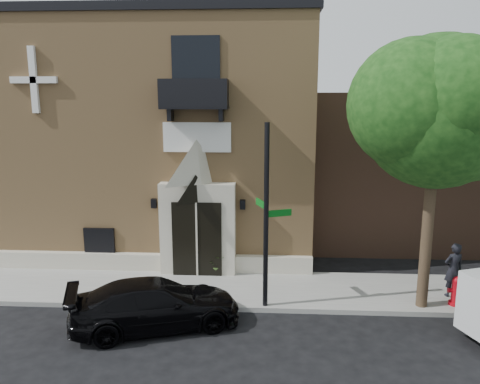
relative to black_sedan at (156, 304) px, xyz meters
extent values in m
plane|color=black|center=(1.63, 1.03, -0.67)|extent=(120.00, 120.00, 0.00)
cube|color=gray|center=(2.63, 2.53, -0.59)|extent=(42.00, 3.00, 0.15)
cube|color=tan|center=(-1.37, 9.03, 3.83)|extent=(12.00, 10.00, 9.00)
cube|color=black|center=(-1.37, 9.03, 8.48)|extent=(12.20, 10.20, 0.30)
cube|color=beige|center=(-1.37, 3.91, -0.22)|extent=(12.00, 0.30, 0.60)
cube|color=beige|center=(0.63, 3.78, 1.08)|extent=(2.60, 0.55, 3.20)
pyramid|color=beige|center=(0.63, 3.78, 3.43)|extent=(2.60, 0.55, 1.50)
cube|color=black|center=(0.63, 3.49, 0.78)|extent=(1.70, 0.06, 2.60)
cube|color=beige|center=(0.63, 3.45, 0.78)|extent=(0.06, 0.04, 2.60)
cube|color=white|center=(0.63, 3.97, 4.23)|extent=(2.30, 0.10, 1.00)
cube|color=black|center=(0.63, 3.58, 5.23)|extent=(2.20, 0.90, 0.10)
cube|color=black|center=(0.63, 3.15, 5.68)|extent=(2.20, 0.06, 0.90)
cube|color=black|center=(-0.42, 3.58, 5.68)|extent=(0.06, 0.90, 0.90)
cube|color=black|center=(1.68, 3.58, 5.68)|extent=(0.06, 0.90, 0.90)
cube|color=black|center=(0.63, 4.00, 6.43)|extent=(1.60, 0.08, 2.20)
cube|color=white|center=(-4.87, 3.95, 6.13)|extent=(0.22, 0.14, 2.20)
cube|color=white|center=(-4.87, 3.95, 6.13)|extent=(1.60, 0.14, 0.22)
cube|color=black|center=(-2.97, 3.98, 0.48)|extent=(1.10, 0.10, 1.00)
cube|color=#CF6719|center=(-2.97, 4.01, 0.48)|extent=(0.85, 0.06, 0.75)
cube|color=black|center=(-0.92, 3.91, 1.93)|extent=(0.18, 0.18, 0.32)
cube|color=black|center=(2.18, 3.91, 1.93)|extent=(0.18, 0.18, 0.32)
cylinder|color=#38281C|center=(7.63, 1.48, 1.58)|extent=(0.32, 0.32, 4.20)
sphere|color=#11370F|center=(7.63, 1.48, 5.15)|extent=(4.20, 4.20, 4.20)
sphere|color=#11370F|center=(8.43, 1.78, 4.85)|extent=(3.36, 3.36, 3.36)
sphere|color=#11370F|center=(6.93, 1.28, 5.35)|extent=(3.57, 3.57, 3.57)
sphere|color=#11370F|center=(7.83, 0.78, 5.55)|extent=(3.15, 3.15, 3.15)
imported|color=black|center=(0.00, 0.00, 0.00)|extent=(4.96, 3.26, 1.34)
cylinder|color=black|center=(8.74, 0.15, -0.32)|extent=(0.72, 0.44, 0.69)
cylinder|color=black|center=(2.99, 1.23, 2.18)|extent=(0.14, 0.14, 5.40)
cube|color=#095C14|center=(3.37, 1.38, 2.27)|extent=(0.72, 0.32, 0.20)
cube|color=#095C14|center=(2.84, 1.60, 2.50)|extent=(0.32, 0.72, 0.20)
cylinder|color=#BA0814|center=(8.67, 1.60, -0.47)|extent=(0.40, 0.40, 0.09)
cylinder|color=#BA0814|center=(8.67, 1.60, -0.12)|extent=(0.29, 0.29, 0.62)
sphere|color=#BA0814|center=(8.67, 1.60, 0.22)|extent=(0.29, 0.29, 0.29)
cylinder|color=#BA0814|center=(8.67, 1.60, -0.07)|extent=(0.50, 0.13, 0.13)
imported|color=#486F2C|center=(1.30, 3.66, -0.17)|extent=(0.70, 0.63, 0.69)
imported|color=black|center=(8.79, 2.24, 0.34)|extent=(0.70, 0.54, 1.71)
camera|label=1|loc=(3.00, -11.76, 5.54)|focal=35.00mm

